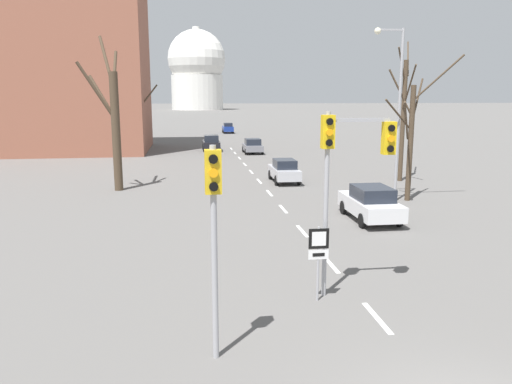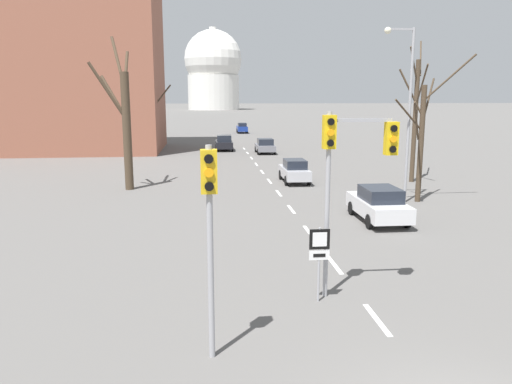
{
  "view_description": "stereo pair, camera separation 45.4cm",
  "coord_description": "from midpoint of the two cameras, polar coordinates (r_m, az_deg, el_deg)",
  "views": [
    {
      "loc": [
        -5.04,
        -7.35,
        5.98
      ],
      "look_at": [
        -3.19,
        5.96,
        3.38
      ],
      "focal_mm": 35.0,
      "sensor_mm": 36.0,
      "label": 1
    },
    {
      "loc": [
        -4.59,
        -7.4,
        5.98
      ],
      "look_at": [
        -3.19,
        5.96,
        3.38
      ],
      "focal_mm": 35.0,
      "sensor_mm": 36.0,
      "label": 2
    }
  ],
  "objects": [
    {
      "name": "capitol_dome",
      "position": [
        223.27,
        -4.85,
        13.72
      ],
      "size": [
        24.72,
        24.72,
        34.92
      ],
      "color": "silver",
      "rests_on": "ground_plane"
    },
    {
      "name": "sedan_mid_centre",
      "position": [
        24.82,
        14.35,
        -1.32
      ],
      "size": [
        1.97,
        4.52,
        1.69
      ],
      "color": "silver",
      "rests_on": "ground_plane"
    },
    {
      "name": "lane_stripe_10",
      "position": [
        57.72,
        -1.14,
        4.99
      ],
      "size": [
        0.16,
        2.0,
        0.01
      ],
      "primitive_type": "cube",
      "color": "silver",
      "rests_on": "ground_plane"
    },
    {
      "name": "sedan_near_right",
      "position": [
        82.18,
        -1.45,
        7.35
      ],
      "size": [
        1.68,
        4.13,
        1.67
      ],
      "color": "navy",
      "rests_on": "ground_plane"
    },
    {
      "name": "lane_stripe_8",
      "position": [
        48.82,
        -0.25,
        3.9
      ],
      "size": [
        0.16,
        2.0,
        0.01
      ],
      "primitive_type": "cube",
      "color": "silver",
      "rests_on": "ground_plane"
    },
    {
      "name": "street_lamp_right",
      "position": [
        29.05,
        17.16,
        9.93
      ],
      "size": [
        1.71,
        0.36,
        9.58
      ],
      "color": "#9E9EA3",
      "rests_on": "ground_plane"
    },
    {
      "name": "apartment_block_left",
      "position": [
        59.44,
        -19.97,
        17.29
      ],
      "size": [
        18.0,
        14.0,
        26.43
      ],
      "primitive_type": "cube",
      "color": "#935642",
      "rests_on": "ground_plane"
    },
    {
      "name": "route_sign_post",
      "position": [
        14.7,
        8.13,
        -6.8
      ],
      "size": [
        0.6,
        0.08,
        2.26
      ],
      "color": "#9E9EA3",
      "rests_on": "ground_plane"
    },
    {
      "name": "bare_tree_left_near",
      "position": [
        33.0,
        -14.37,
        7.71
      ],
      "size": [
        2.4,
        2.51,
        9.8
      ],
      "color": "#473828",
      "rests_on": "ground_plane"
    },
    {
      "name": "sedan_far_right",
      "position": [
        52.81,
        1.3,
        5.28
      ],
      "size": [
        1.91,
        3.85,
        1.56
      ],
      "color": "slate",
      "rests_on": "ground_plane"
    },
    {
      "name": "traffic_signal_near_left",
      "position": [
        11.01,
        -4.15,
        -2.36
      ],
      "size": [
        0.36,
        0.34,
        4.94
      ],
      "color": "#9E9EA3",
      "rests_on": "ground_plane"
    },
    {
      "name": "lane_stripe_6",
      "position": [
        39.95,
        1.03,
        2.33
      ],
      "size": [
        0.16,
        2.0,
        0.01
      ],
      "primitive_type": "cube",
      "color": "silver",
      "rests_on": "ground_plane"
    },
    {
      "name": "lane_stripe_4",
      "position": [
        31.17,
        3.04,
        -0.14
      ],
      "size": [
        0.16,
        2.0,
        0.01
      ],
      "primitive_type": "cube",
      "color": "silver",
      "rests_on": "ground_plane"
    },
    {
      "name": "bare_tree_right_near",
      "position": [
        29.66,
        18.81,
        6.19
      ],
      "size": [
        4.46,
        3.08,
        8.22
      ],
      "color": "#473828",
      "rests_on": "ground_plane"
    },
    {
      "name": "sedan_near_left",
      "position": [
        35.07,
        4.79,
        2.45
      ],
      "size": [
        1.73,
        4.13,
        1.63
      ],
      "color": "#B7B7BC",
      "rests_on": "ground_plane"
    },
    {
      "name": "lane_stripe_1",
      "position": [
        18.39,
        9.66,
        -8.19
      ],
      "size": [
        0.16,
        2.0,
        0.01
      ],
      "primitive_type": "cube",
      "color": "silver",
      "rests_on": "ground_plane"
    },
    {
      "name": "sedan_far_left",
      "position": [
        55.71,
        -3.44,
        5.63
      ],
      "size": [
        1.88,
        3.99,
        1.73
      ],
      "color": "black",
      "rests_on": "ground_plane"
    },
    {
      "name": "lane_stripe_9",
      "position": [
        53.27,
        -0.73,
        4.49
      ],
      "size": [
        0.16,
        2.0,
        0.01
      ],
      "primitive_type": "cube",
      "color": "silver",
      "rests_on": "ground_plane"
    },
    {
      "name": "traffic_signal_centre_tall",
      "position": [
        14.73,
        11.52,
        3.82
      ],
      "size": [
        2.2,
        0.34,
        5.55
      ],
      "color": "#9E9EA3",
      "rests_on": "ground_plane"
    },
    {
      "name": "lane_stripe_3",
      "position": [
        26.83,
        4.53,
        -1.97
      ],
      "size": [
        0.16,
        2.0,
        0.01
      ],
      "primitive_type": "cube",
      "color": "silver",
      "rests_on": "ground_plane"
    },
    {
      "name": "lane_stripe_5",
      "position": [
        35.55,
        1.91,
        1.25
      ],
      "size": [
        0.16,
        2.0,
        0.01
      ],
      "primitive_type": "cube",
      "color": "silver",
      "rests_on": "ground_plane"
    },
    {
      "name": "lane_stripe_0",
      "position": [
        14.42,
        14.57,
        -13.92
      ],
      "size": [
        0.16,
        2.0,
        0.01
      ],
      "primitive_type": "cube",
      "color": "silver",
      "rests_on": "ground_plane"
    },
    {
      "name": "bare_tree_right_far",
      "position": [
        36.61,
        18.1,
        8.35
      ],
      "size": [
        2.5,
        5.74,
        9.94
      ],
      "color": "#473828",
      "rests_on": "ground_plane"
    },
    {
      "name": "lane_stripe_7",
      "position": [
        44.38,
        0.33,
        3.19
      ],
      "size": [
        0.16,
        2.0,
        0.01
      ],
      "primitive_type": "cube",
      "color": "silver",
      "rests_on": "ground_plane"
    },
    {
      "name": "bare_tree_left_far",
      "position": [
        53.5,
        -11.4,
        8.31
      ],
      "size": [
        2.76,
        4.08,
        7.67
      ],
      "color": "#473828",
      "rests_on": "ground_plane"
    },
    {
      "name": "lane_stripe_2",
      "position": [
        22.55,
        6.61,
        -4.5
      ],
      "size": [
        0.16,
        2.0,
        0.01
      ],
      "primitive_type": "cube",
      "color": "silver",
      "rests_on": "ground_plane"
    }
  ]
}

